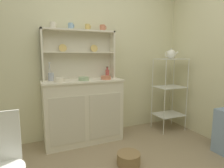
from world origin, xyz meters
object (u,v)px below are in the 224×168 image
at_px(hutch_cabinet, 83,110).
at_px(bakers_rack, 170,86).
at_px(hutch_shelf_unit, 79,51).
at_px(jam_bottle, 107,73).
at_px(bowl_mixing_large, 59,80).
at_px(utensil_jar, 51,76).
at_px(porcelain_teapot, 171,54).
at_px(cup_cream_0, 53,25).
at_px(floor_basket, 129,159).

bearing_deg(hutch_cabinet, bakers_rack, -5.32).
xyz_separation_m(hutch_shelf_unit, jam_bottle, (0.42, -0.08, -0.34)).
relative_size(bakers_rack, bowl_mixing_large, 8.57).
relative_size(jam_bottle, utensil_jar, 0.68).
bearing_deg(porcelain_teapot, cup_cream_0, 171.88).
relative_size(jam_bottle, porcelain_teapot, 0.73).
xyz_separation_m(bakers_rack, bowl_mixing_large, (-1.78, 0.06, 0.20)).
bearing_deg(floor_basket, hutch_cabinet, 111.11).
relative_size(hutch_shelf_unit, porcelain_teapot, 4.46).
height_order(hutch_cabinet, floor_basket, hutch_cabinet).
relative_size(hutch_shelf_unit, floor_basket, 3.87).
xyz_separation_m(bakers_rack, floor_basket, (-1.13, -0.68, -0.67)).
bearing_deg(bowl_mixing_large, porcelain_teapot, -1.98).
xyz_separation_m(hutch_shelf_unit, porcelain_teapot, (1.45, -0.30, -0.05)).
distance_m(hutch_shelf_unit, jam_bottle, 0.54).
distance_m(hutch_cabinet, utensil_jar, 0.66).
distance_m(bowl_mixing_large, jam_bottle, 0.76).
xyz_separation_m(jam_bottle, porcelain_teapot, (1.03, -0.22, 0.29)).
bearing_deg(utensil_jar, jam_bottle, 0.57).
height_order(bakers_rack, jam_bottle, bakers_rack).
bearing_deg(hutch_cabinet, bowl_mixing_large, -167.45).
bearing_deg(bowl_mixing_large, hutch_shelf_unit, 35.85).
relative_size(bowl_mixing_large, porcelain_teapot, 0.59).
distance_m(hutch_shelf_unit, cup_cream_0, 0.49).
distance_m(bakers_rack, porcelain_teapot, 0.53).
bearing_deg(jam_bottle, porcelain_teapot, -12.13).
distance_m(hutch_cabinet, bakers_rack, 1.48).
xyz_separation_m(bakers_rack, jam_bottle, (-1.03, 0.22, 0.24)).
relative_size(hutch_cabinet, bakers_rack, 0.94).
bearing_deg(utensil_jar, floor_basket, -50.66).
distance_m(utensil_jar, porcelain_teapot, 1.90).
bearing_deg(cup_cream_0, floor_basket, -54.45).
bearing_deg(porcelain_teapot, hutch_shelf_unit, 168.30).
height_order(hutch_cabinet, jam_bottle, jam_bottle).
relative_size(bowl_mixing_large, jam_bottle, 0.81).
xyz_separation_m(bakers_rack, utensil_jar, (-1.86, 0.21, 0.23)).
bearing_deg(bowl_mixing_large, jam_bottle, 12.07).
bearing_deg(cup_cream_0, utensil_jar, -144.55).
relative_size(hutch_cabinet, bowl_mixing_large, 8.04).
bearing_deg(porcelain_teapot, utensil_jar, 173.49).
distance_m(cup_cream_0, utensil_jar, 0.69).
relative_size(hutch_cabinet, cup_cream_0, 12.65).
height_order(hutch_shelf_unit, utensil_jar, hutch_shelf_unit).
distance_m(bakers_rack, jam_bottle, 1.08).
distance_m(jam_bottle, porcelain_teapot, 1.09).
height_order(bowl_mixing_large, jam_bottle, jam_bottle).
height_order(cup_cream_0, jam_bottle, cup_cream_0).
distance_m(floor_basket, cup_cream_0, 1.96).
xyz_separation_m(floor_basket, bowl_mixing_large, (-0.64, 0.74, 0.87)).
height_order(bowl_mixing_large, utensil_jar, utensil_jar).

